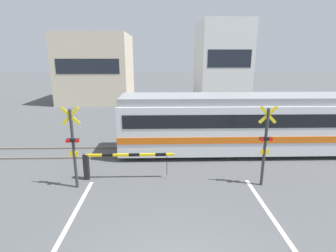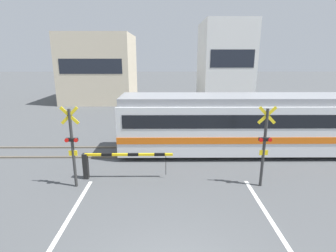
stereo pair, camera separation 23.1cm
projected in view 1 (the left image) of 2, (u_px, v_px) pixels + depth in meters
The scene contains 10 objects.
rail_track_near at pixel (168, 157), 13.06m from camera, with size 50.00×0.10×0.08m.
rail_track_far at pixel (167, 147), 14.45m from camera, with size 50.00×0.10×0.08m.
commuter_train at pixel (262, 122), 13.46m from camera, with size 14.61×2.67×3.01m.
crossing_barrier_near at pixel (109, 161), 10.62m from camera, with size 3.67×0.20×1.10m.
crossing_barrier_far at pixel (205, 122), 16.74m from camera, with size 3.67×0.20×1.10m.
crossing_signal_left at pixel (73, 144), 9.69m from camera, with size 0.68×0.15×3.17m.
crossing_signal_right at pixel (265, 143), 9.87m from camera, with size 0.68×0.15×3.17m.
pedestrian at pixel (146, 111), 19.00m from camera, with size 0.38×0.24×1.80m.
building_left_of_street at pixel (97, 68), 28.67m from camera, with size 7.22×7.49×7.13m.
building_right_of_street at pixel (221, 62), 28.84m from camera, with size 5.03×7.49×8.43m.
Camera 1 is at (-0.32, -4.39, 4.93)m, focal length 28.00 mm.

